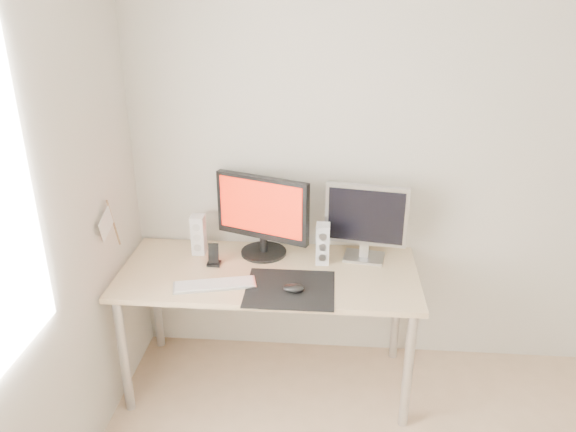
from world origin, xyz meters
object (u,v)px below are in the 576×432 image
object	(u,v)px
main_monitor	(262,213)
speaker_left	(199,235)
second_monitor	(366,219)
desk	(269,284)
mouse	(294,288)
keyboard	(215,285)
phone_dock	(214,259)
speaker_right	(323,244)

from	to	relation	value
main_monitor	speaker_left	bearing A→B (deg)	-178.15
second_monitor	speaker_left	world-z (taller)	second_monitor
desk	mouse	bearing A→B (deg)	-54.20
desk	keyboard	xyz separation A→B (m)	(-0.26, -0.18, 0.09)
keyboard	main_monitor	bearing A→B (deg)	61.44
desk	keyboard	world-z (taller)	keyboard
mouse	phone_dock	xyz separation A→B (m)	(-0.46, 0.26, 0.02)
main_monitor	second_monitor	bearing A→B (deg)	-0.64
desk	speaker_left	size ratio (longest dim) A/B	6.98
desk	second_monitor	size ratio (longest dim) A/B	3.55
phone_dock	speaker_left	bearing A→B (deg)	128.73
speaker_left	phone_dock	distance (m)	0.19
phone_dock	second_monitor	bearing A→B (deg)	9.95
speaker_left	keyboard	size ratio (longest dim) A/B	0.53
desk	speaker_right	distance (m)	0.37
mouse	keyboard	distance (m)	0.41
main_monitor	keyboard	world-z (taller)	main_monitor
speaker_right	main_monitor	bearing A→B (deg)	167.38
mouse	main_monitor	bearing A→B (deg)	116.60
mouse	speaker_right	distance (m)	0.37
desk	keyboard	distance (m)	0.32
second_monitor	speaker_right	xyz separation A→B (m)	(-0.23, -0.07, -0.13)
speaker_right	desk	bearing A→B (deg)	-157.03
mouse	keyboard	world-z (taller)	mouse
desk	speaker_left	bearing A→B (deg)	156.01
speaker_right	phone_dock	world-z (taller)	speaker_right
speaker_left	speaker_right	size ratio (longest dim) A/B	1.00
speaker_left	keyboard	xyz separation A→B (m)	(0.16, -0.36, -0.11)
main_monitor	desk	bearing A→B (deg)	-75.01
main_monitor	speaker_left	xyz separation A→B (m)	(-0.36, -0.01, -0.14)
second_monitor	phone_dock	bearing A→B (deg)	-170.05
second_monitor	keyboard	xyz separation A→B (m)	(-0.78, -0.37, -0.23)
desk	second_monitor	distance (m)	0.64
speaker_right	keyboard	world-z (taller)	speaker_right
desk	phone_dock	bearing A→B (deg)	171.35
desk	main_monitor	bearing A→B (deg)	104.99
speaker_left	second_monitor	bearing A→B (deg)	0.33
speaker_left	speaker_right	world-z (taller)	same
main_monitor	speaker_right	distance (m)	0.37
mouse	phone_dock	size ratio (longest dim) A/B	0.87
desk	speaker_left	distance (m)	0.50
speaker_right	keyboard	distance (m)	0.63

